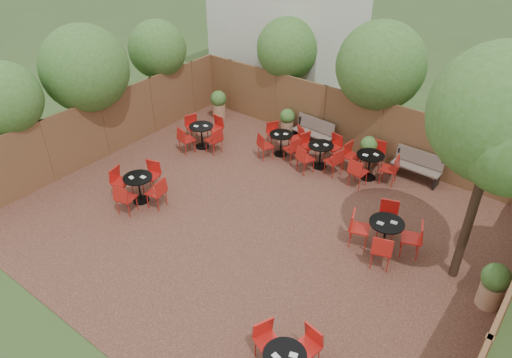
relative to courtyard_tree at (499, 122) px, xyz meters
The scene contains 11 objects.
ground 6.29m from the courtyard_tree, 165.10° to the right, with size 80.00×80.00×0.00m, color #354F23.
courtyard_paving 6.29m from the courtyard_tree, 165.10° to the right, with size 12.00×10.00×0.02m, color #3C2018.
fence_back 6.72m from the courtyard_tree, 141.91° to the left, with size 12.00×0.08×2.00m, color brown.
fence_left 11.22m from the courtyard_tree, behind, with size 0.08×10.00×2.00m, color brown.
fence_right 3.41m from the courtyard_tree, 45.67° to the right, with size 0.08×10.00×2.00m, color brown.
overhang_foliage 7.03m from the courtyard_tree, 165.35° to the left, with size 15.38×10.50×2.73m.
courtyard_tree is the anchor object (origin of this frame).
park_bench_left 7.57m from the courtyard_tree, 150.18° to the left, with size 1.45×0.55×0.88m.
park_bench_right 5.31m from the courtyard_tree, 124.08° to the left, with size 1.45×0.48×0.90m.
bistro_tables 5.92m from the courtyard_tree, behind, with size 8.80×8.81×0.95m.
planters 6.10m from the courtyard_tree, 156.32° to the left, with size 11.17×4.39×1.09m.
Camera 1 is at (6.10, -7.90, 7.93)m, focal length 33.74 mm.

